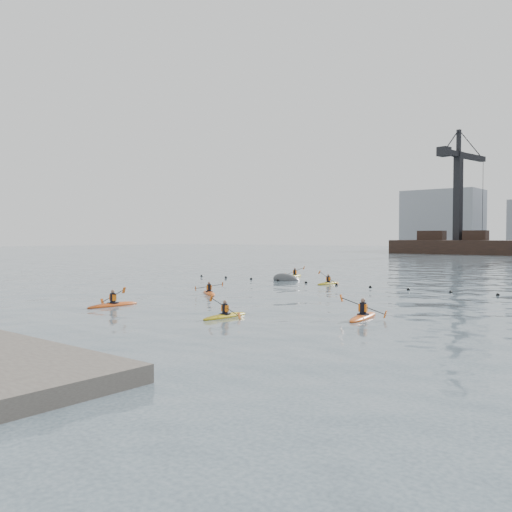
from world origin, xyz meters
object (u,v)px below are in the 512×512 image
object	(u,v)px
kayaker_1	(225,315)
kayaker_0	(113,304)
kayaker_4	(363,316)
kayaker_3	(328,283)
kayaker_5	(295,276)
kayaker_2	(209,292)
mooring_buoy	(287,281)

from	to	relation	value
kayaker_1	kayaker_0	bearing A→B (deg)	-172.33
kayaker_4	kayaker_3	bearing A→B (deg)	-63.41
kayaker_1	kayaker_4	distance (m)	6.48
kayaker_1	kayaker_3	xyz separation A→B (m)	(-5.74, 18.75, -0.00)
kayaker_5	kayaker_2	bearing A→B (deg)	-87.61
kayaker_2	mooring_buoy	distance (m)	12.39
kayaker_4	mooring_buoy	distance (m)	21.99
kayaker_5	kayaker_0	bearing A→B (deg)	-91.63
kayaker_1	kayaker_5	bearing A→B (deg)	119.44
kayaker_1	mooring_buoy	size ratio (longest dim) A/B	1.18
kayaker_2	kayaker_5	size ratio (longest dim) A/B	0.89
kayaker_2	kayaker_4	size ratio (longest dim) A/B	0.79
kayaker_2	kayaker_1	bearing A→B (deg)	-96.71
kayaker_1	kayaker_2	distance (m)	10.75
kayaker_3	kayaker_5	bearing A→B (deg)	147.79
kayaker_4	mooring_buoy	world-z (taller)	kayaker_4
kayaker_0	kayaker_3	bearing A→B (deg)	86.34
kayaker_0	mooring_buoy	bearing A→B (deg)	99.44
kayaker_0	kayaker_4	world-z (taller)	kayaker_0
kayaker_2	kayaker_5	world-z (taller)	kayaker_5
kayaker_2	kayaker_4	world-z (taller)	kayaker_4
kayaker_5	kayaker_4	bearing A→B (deg)	-61.53
kayaker_4	kayaker_2	bearing A→B (deg)	-24.09
kayaker_5	kayaker_1	bearing A→B (deg)	-75.33
kayaker_3	mooring_buoy	size ratio (longest dim) A/B	1.17
kayaker_4	mooring_buoy	size ratio (longest dim) A/B	1.39
kayaker_0	kayaker_3	xyz separation A→B (m)	(1.84, 19.56, -0.01)
kayaker_1	kayaker_4	bearing A→B (deg)	37.72
kayaker_0	kayaker_3	size ratio (longest dim) A/B	1.13
kayaker_0	kayaker_5	size ratio (longest dim) A/B	1.07
kayaker_0	kayaker_4	xyz separation A→B (m)	(12.81, 4.63, 0.00)
kayaker_1	mooring_buoy	world-z (taller)	kayaker_1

